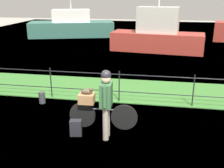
{
  "coord_description": "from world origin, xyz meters",
  "views": [
    {
      "loc": [
        1.11,
        -5.7,
        3.3
      ],
      "look_at": [
        -0.07,
        1.21,
        0.9
      ],
      "focal_mm": 42.87,
      "sensor_mm": 36.0,
      "label": 1
    }
  ],
  "objects_px": {
    "cyclist_person": "(106,99)",
    "moored_boat_far": "(72,26)",
    "moored_boat_near": "(157,35)",
    "wooden_crate": "(87,99)",
    "bicycle_main": "(102,115)",
    "mooring_bollard": "(42,98)",
    "backpack_on_paving": "(76,128)",
    "terrier_dog": "(87,91)"
  },
  "relations": [
    {
      "from": "backpack_on_paving",
      "to": "moored_boat_far",
      "type": "distance_m",
      "value": 15.93
    },
    {
      "from": "terrier_dog",
      "to": "moored_boat_near",
      "type": "distance_m",
      "value": 10.15
    },
    {
      "from": "bicycle_main",
      "to": "wooden_crate",
      "type": "height_order",
      "value": "wooden_crate"
    },
    {
      "from": "wooden_crate",
      "to": "backpack_on_paving",
      "type": "bearing_deg",
      "value": -110.3
    },
    {
      "from": "terrier_dog",
      "to": "backpack_on_paving",
      "type": "distance_m",
      "value": 0.93
    },
    {
      "from": "cyclist_person",
      "to": "mooring_bollard",
      "type": "xyz_separation_m",
      "value": [
        -2.39,
        1.74,
        -0.82
      ]
    },
    {
      "from": "cyclist_person",
      "to": "bicycle_main",
      "type": "bearing_deg",
      "value": 112.62
    },
    {
      "from": "wooden_crate",
      "to": "bicycle_main",
      "type": "bearing_deg",
      "value": 2.07
    },
    {
      "from": "backpack_on_paving",
      "to": "moored_boat_far",
      "type": "bearing_deg",
      "value": 97.06
    },
    {
      "from": "wooden_crate",
      "to": "cyclist_person",
      "type": "distance_m",
      "value": 0.75
    },
    {
      "from": "wooden_crate",
      "to": "cyclist_person",
      "type": "height_order",
      "value": "cyclist_person"
    },
    {
      "from": "cyclist_person",
      "to": "moored_boat_near",
      "type": "height_order",
      "value": "moored_boat_near"
    },
    {
      "from": "moored_boat_far",
      "to": "backpack_on_paving",
      "type": "bearing_deg",
      "value": -71.91
    },
    {
      "from": "bicycle_main",
      "to": "cyclist_person",
      "type": "bearing_deg",
      "value": -67.38
    },
    {
      "from": "terrier_dog",
      "to": "mooring_bollard",
      "type": "distance_m",
      "value": 2.4
    },
    {
      "from": "mooring_bollard",
      "to": "moored_boat_near",
      "type": "relative_size",
      "value": 0.07
    },
    {
      "from": "terrier_dog",
      "to": "moored_boat_near",
      "type": "bearing_deg",
      "value": 80.89
    },
    {
      "from": "mooring_bollard",
      "to": "moored_boat_near",
      "type": "distance_m",
      "value": 9.4
    },
    {
      "from": "mooring_bollard",
      "to": "backpack_on_paving",
      "type": "bearing_deg",
      "value": -47.0
    },
    {
      "from": "bicycle_main",
      "to": "wooden_crate",
      "type": "xyz_separation_m",
      "value": [
        -0.4,
        -0.01,
        0.44
      ]
    },
    {
      "from": "bicycle_main",
      "to": "backpack_on_paving",
      "type": "distance_m",
      "value": 0.75
    },
    {
      "from": "moored_boat_near",
      "to": "moored_boat_far",
      "type": "relative_size",
      "value": 0.8
    },
    {
      "from": "cyclist_person",
      "to": "moored_boat_near",
      "type": "relative_size",
      "value": 0.31
    },
    {
      "from": "cyclist_person",
      "to": "moored_boat_far",
      "type": "distance_m",
      "value": 16.15
    },
    {
      "from": "bicycle_main",
      "to": "terrier_dog",
      "type": "bearing_deg",
      "value": -177.93
    },
    {
      "from": "backpack_on_paving",
      "to": "mooring_bollard",
      "type": "relative_size",
      "value": 1.11
    },
    {
      "from": "moored_boat_near",
      "to": "moored_boat_far",
      "type": "xyz_separation_m",
      "value": [
        -6.74,
        4.66,
        -0.14
      ]
    },
    {
      "from": "terrier_dog",
      "to": "moored_boat_far",
      "type": "distance_m",
      "value": 15.56
    },
    {
      "from": "cyclist_person",
      "to": "backpack_on_paving",
      "type": "relative_size",
      "value": 4.21
    },
    {
      "from": "bicycle_main",
      "to": "wooden_crate",
      "type": "relative_size",
      "value": 4.49
    },
    {
      "from": "cyclist_person",
      "to": "moored_boat_far",
      "type": "height_order",
      "value": "moored_boat_far"
    },
    {
      "from": "bicycle_main",
      "to": "backpack_on_paving",
      "type": "xyz_separation_m",
      "value": [
        -0.56,
        -0.47,
        -0.16
      ]
    },
    {
      "from": "wooden_crate",
      "to": "terrier_dog",
      "type": "height_order",
      "value": "terrier_dog"
    },
    {
      "from": "bicycle_main",
      "to": "cyclist_person",
      "type": "xyz_separation_m",
      "value": [
        0.18,
        -0.44,
        0.65
      ]
    },
    {
      "from": "moored_boat_far",
      "to": "mooring_bollard",
      "type": "bearing_deg",
      "value": -76.13
    },
    {
      "from": "cyclist_person",
      "to": "moored_boat_far",
      "type": "xyz_separation_m",
      "value": [
        -5.69,
        15.11,
        -0.22
      ]
    },
    {
      "from": "bicycle_main",
      "to": "terrier_dog",
      "type": "height_order",
      "value": "terrier_dog"
    },
    {
      "from": "bicycle_main",
      "to": "moored_boat_near",
      "type": "height_order",
      "value": "moored_boat_near"
    },
    {
      "from": "mooring_bollard",
      "to": "moored_boat_far",
      "type": "distance_m",
      "value": 13.79
    },
    {
      "from": "moored_boat_far",
      "to": "cyclist_person",
      "type": "bearing_deg",
      "value": -69.36
    },
    {
      "from": "moored_boat_near",
      "to": "bicycle_main",
      "type": "bearing_deg",
      "value": -97.04
    },
    {
      "from": "moored_boat_near",
      "to": "moored_boat_far",
      "type": "bearing_deg",
      "value": 145.38
    }
  ]
}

